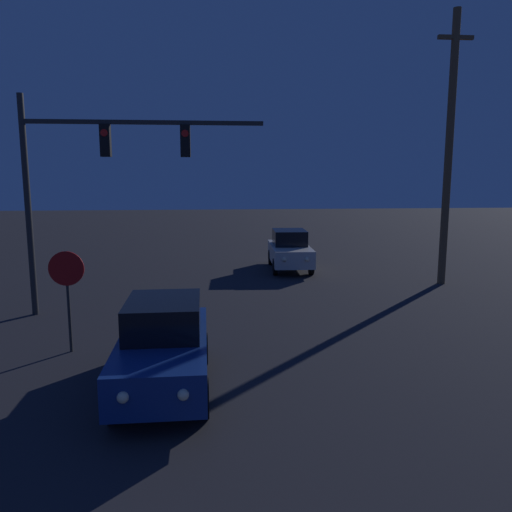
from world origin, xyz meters
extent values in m
cube|color=navy|center=(-2.01, 8.56, 0.70)|extent=(1.66, 3.96, 0.72)
cube|color=black|center=(-2.02, 8.76, 1.38)|extent=(1.39, 1.83, 0.64)
cylinder|color=black|center=(-1.26, 7.35, 0.34)|extent=(0.18, 0.68, 0.68)
cylinder|color=black|center=(-2.75, 7.33, 0.34)|extent=(0.18, 0.68, 0.68)
cylinder|color=black|center=(-1.28, 9.79, 0.34)|extent=(0.18, 0.68, 0.68)
cylinder|color=black|center=(-2.77, 9.78, 0.34)|extent=(0.18, 0.68, 0.68)
sphere|color=#F9EFC6|center=(-1.55, 6.57, 0.77)|extent=(0.18, 0.18, 0.18)
sphere|color=#F9EFC6|center=(-2.44, 6.56, 0.77)|extent=(0.18, 0.18, 0.18)
cube|color=beige|center=(2.33, 20.55, 0.70)|extent=(1.80, 4.02, 0.72)
cube|color=black|center=(2.34, 20.74, 1.38)|extent=(1.46, 1.87, 0.64)
cylinder|color=black|center=(3.02, 19.29, 0.34)|extent=(0.21, 0.69, 0.68)
cylinder|color=black|center=(1.53, 19.36, 0.34)|extent=(0.21, 0.69, 0.68)
cylinder|color=black|center=(3.13, 21.73, 0.34)|extent=(0.21, 0.69, 0.68)
cylinder|color=black|center=(1.64, 21.80, 0.34)|extent=(0.21, 0.69, 0.68)
sphere|color=#F9EFC6|center=(2.69, 18.53, 0.77)|extent=(0.18, 0.18, 0.18)
sphere|color=#F9EFC6|center=(1.80, 18.57, 0.77)|extent=(0.18, 0.18, 0.18)
cylinder|color=#2D2D2D|center=(-6.25, 14.18, 3.13)|extent=(0.18, 0.18, 6.27)
cube|color=#2D2D2D|center=(-2.89, 14.18, 5.52)|extent=(6.72, 0.12, 0.12)
cube|color=black|center=(-4.01, 14.18, 5.01)|extent=(0.28, 0.28, 0.90)
cylinder|color=red|center=(-4.01, 14.03, 5.21)|extent=(0.20, 0.02, 0.20)
cube|color=black|center=(-1.77, 14.18, 5.01)|extent=(0.28, 0.28, 0.90)
cylinder|color=red|center=(-1.77, 14.03, 5.21)|extent=(0.20, 0.02, 0.20)
cylinder|color=#2D2D2D|center=(-4.35, 10.84, 1.18)|extent=(0.07, 0.07, 2.35)
cylinder|color=red|center=(-4.35, 10.82, 1.96)|extent=(0.79, 0.03, 0.79)
cylinder|color=brown|center=(7.57, 17.14, 4.90)|extent=(0.28, 0.28, 9.79)
cube|color=brown|center=(7.57, 17.14, 8.81)|extent=(1.28, 0.14, 0.14)
camera|label=1|loc=(-1.12, -0.56, 4.02)|focal=35.00mm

